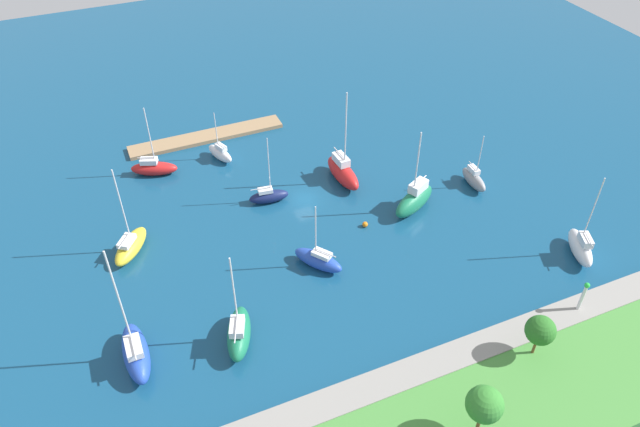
# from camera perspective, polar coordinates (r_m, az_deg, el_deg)

# --- Properties ---
(water) EXTENTS (160.00, 160.00, 0.00)m
(water) POSITION_cam_1_polar(r_m,az_deg,el_deg) (77.99, -1.47, 1.35)
(water) COLOR navy
(water) RESTS_ON ground
(pier_dock) EXTENTS (22.98, 3.19, 0.56)m
(pier_dock) POSITION_cam_1_polar(r_m,az_deg,el_deg) (91.36, -10.76, 7.22)
(pier_dock) COLOR #997A56
(pier_dock) RESTS_ON ground
(breakwater) EXTENTS (67.05, 3.11, 1.30)m
(breakwater) POSITION_cam_1_polar(r_m,az_deg,el_deg) (59.45, 9.61, -14.66)
(breakwater) COLOR gray
(breakwater) RESTS_ON ground
(shoreline_park) EXTENTS (63.20, 12.93, 1.18)m
(shoreline_park) POSITION_cam_1_polar(r_m,az_deg,el_deg) (57.01, 12.79, -19.04)
(shoreline_park) COLOR #478C3D
(shoreline_park) RESTS_ON ground
(harbor_beacon) EXTENTS (0.56, 0.56, 3.73)m
(harbor_beacon) POSITION_cam_1_polar(r_m,az_deg,el_deg) (66.70, 23.85, -7.06)
(harbor_beacon) COLOR silver
(harbor_beacon) RESTS_ON breakwater
(park_tree_midwest) EXTENTS (2.88, 2.88, 4.74)m
(park_tree_midwest) POSITION_cam_1_polar(r_m,az_deg,el_deg) (60.37, 20.29, -10.43)
(park_tree_midwest) COLOR brown
(park_tree_midwest) RESTS_ON shoreline_park
(park_tree_east) EXTENTS (3.18, 3.18, 5.68)m
(park_tree_east) POSITION_cam_1_polar(r_m,az_deg,el_deg) (53.00, 15.43, -17.18)
(park_tree_east) COLOR brown
(park_tree_east) RESTS_ON shoreline_park
(sailboat_green_near_pier) EXTENTS (4.58, 7.07, 11.44)m
(sailboat_green_near_pier) POSITION_cam_1_polar(r_m,az_deg,el_deg) (60.96, -7.75, -11.23)
(sailboat_green_near_pier) COLOR #19724C
(sailboat_green_near_pier) RESTS_ON water
(sailboat_blue_far_south) EXTENTS (5.18, 6.13, 8.68)m
(sailboat_blue_far_south) POSITION_cam_1_polar(r_m,az_deg,el_deg) (68.02, -0.17, -4.43)
(sailboat_blue_far_south) COLOR #2347B2
(sailboat_blue_far_south) RESTS_ON water
(sailboat_white_outer_mooring) EXTENTS (3.16, 5.12, 7.42)m
(sailboat_white_outer_mooring) POSITION_cam_1_polar(r_m,az_deg,el_deg) (85.94, -9.51, 5.72)
(sailboat_white_outer_mooring) COLOR white
(sailboat_white_outer_mooring) RESTS_ON water
(sailboat_red_lone_north) EXTENTS (2.76, 7.81, 13.54)m
(sailboat_red_lone_north) POSITION_cam_1_polar(r_m,az_deg,el_deg) (80.39, 2.19, 4.01)
(sailboat_red_lone_north) COLOR red
(sailboat_red_lone_north) RESTS_ON water
(sailboat_navy_far_north) EXTENTS (5.33, 2.40, 9.67)m
(sailboat_navy_far_north) POSITION_cam_1_polar(r_m,az_deg,el_deg) (77.32, -4.92, 1.68)
(sailboat_navy_far_north) COLOR #141E4C
(sailboat_navy_far_north) RESTS_ON water
(sailboat_yellow_center_basin) EXTENTS (5.68, 6.65, 11.72)m
(sailboat_yellow_center_basin) POSITION_cam_1_polar(r_m,az_deg,el_deg) (73.05, -17.63, -2.94)
(sailboat_yellow_center_basin) COLOR yellow
(sailboat_yellow_center_basin) RESTS_ON water
(sailboat_gray_off_beacon) EXTENTS (1.69, 5.22, 7.95)m
(sailboat_gray_off_beacon) POSITION_cam_1_polar(r_m,az_deg,el_deg) (82.33, 14.47, 3.23)
(sailboat_gray_off_beacon) COLOR gray
(sailboat_gray_off_beacon) RESTS_ON water
(sailboat_green_by_breakwater) EXTENTS (7.64, 5.38, 11.72)m
(sailboat_green_by_breakwater) POSITION_cam_1_polar(r_m,az_deg,el_deg) (76.32, 9.00, 1.32)
(sailboat_green_by_breakwater) COLOR #19724C
(sailboat_green_by_breakwater) RESTS_ON water
(sailboat_blue_along_channel) EXTENTS (2.46, 7.49, 14.51)m
(sailboat_blue_along_channel) POSITION_cam_1_polar(r_m,az_deg,el_deg) (61.58, -17.18, -12.56)
(sailboat_blue_along_channel) COLOR #2347B2
(sailboat_blue_along_channel) RESTS_ON water
(sailboat_white_inner_mooring) EXTENTS (4.06, 6.36, 10.98)m
(sailboat_white_inner_mooring) POSITION_cam_1_polar(r_m,az_deg,el_deg) (75.41, 23.62, -2.93)
(sailboat_white_inner_mooring) COLOR white
(sailboat_white_inner_mooring) RESTS_ON water
(sailboat_red_west_end) EXTENTS (6.64, 4.23, 10.33)m
(sailboat_red_west_end) POSITION_cam_1_polar(r_m,az_deg,el_deg) (84.94, -15.59, 4.23)
(sailboat_red_west_end) COLOR red
(sailboat_red_west_end) RESTS_ON water
(mooring_buoy_orange) EXTENTS (0.70, 0.70, 0.70)m
(mooring_buoy_orange) POSITION_cam_1_polar(r_m,az_deg,el_deg) (73.80, 4.32, -1.05)
(mooring_buoy_orange) COLOR orange
(mooring_buoy_orange) RESTS_ON water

